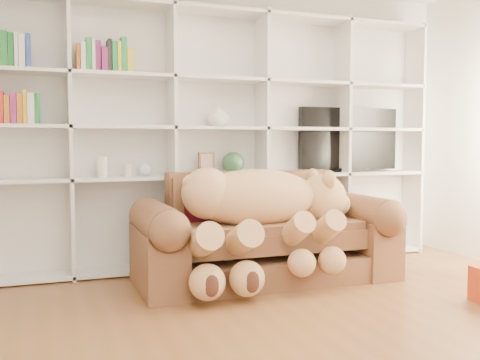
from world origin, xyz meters
name	(u,v)px	position (x,y,z in m)	size (l,w,h in m)	color
floor	(348,356)	(0.00, 0.00, 0.00)	(5.00, 5.00, 0.00)	brown
wall_back	(212,123)	(0.00, 2.50, 1.35)	(5.00, 0.02, 2.70)	white
bookshelf	(192,127)	(-0.24, 2.36, 1.31)	(4.43, 0.35, 2.40)	white
sofa	(264,239)	(0.21, 1.68, 0.34)	(2.16, 0.93, 0.91)	brown
teddy_bear	(261,209)	(0.10, 1.50, 0.63)	(1.59, 0.88, 0.92)	tan
throw_pillow	(207,203)	(-0.25, 1.84, 0.66)	(0.40, 0.13, 0.40)	maroon
tv	(348,140)	(1.43, 2.35, 1.19)	(1.11, 0.18, 0.66)	black
picture_frame	(206,163)	(-0.12, 2.30, 0.98)	(0.16, 0.03, 0.20)	brown
green_vase	(233,163)	(0.15, 2.30, 0.97)	(0.21, 0.21, 0.21)	#2E5A34
figurine_tall	(102,167)	(-1.06, 2.30, 0.95)	(0.09, 0.09, 0.18)	silver
figurine_short	(128,170)	(-0.84, 2.30, 0.92)	(0.07, 0.07, 0.12)	silver
snow_globe	(146,169)	(-0.68, 2.30, 0.93)	(0.11, 0.11, 0.11)	silver
shelf_vase	(218,115)	(0.00, 2.30, 1.42)	(0.20, 0.20, 0.21)	silver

